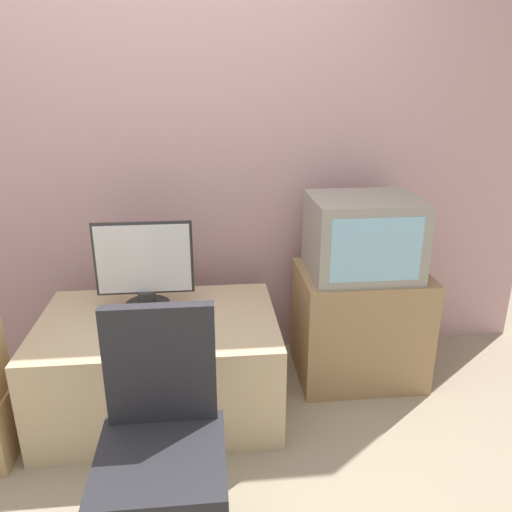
{
  "coord_description": "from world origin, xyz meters",
  "views": [
    {
      "loc": [
        0.2,
        -1.56,
        1.66
      ],
      "look_at": [
        0.45,
        0.9,
        0.77
      ],
      "focal_mm": 35.0,
      "sensor_mm": 36.0,
      "label": 1
    }
  ],
  "objects_px": {
    "keyboard": "(147,333)",
    "crt_tv": "(363,236)",
    "mouse": "(190,328)",
    "main_monitor": "(145,267)",
    "office_chair": "(163,457)"
  },
  "relations": [
    {
      "from": "mouse",
      "to": "crt_tv",
      "type": "xyz_separation_m",
      "value": [
        0.93,
        0.35,
        0.32
      ]
    },
    {
      "from": "main_monitor",
      "to": "office_chair",
      "type": "height_order",
      "value": "main_monitor"
    },
    {
      "from": "main_monitor",
      "to": "mouse",
      "type": "bearing_deg",
      "value": -52.06
    },
    {
      "from": "main_monitor",
      "to": "keyboard",
      "type": "bearing_deg",
      "value": -84.86
    },
    {
      "from": "mouse",
      "to": "main_monitor",
      "type": "bearing_deg",
      "value": 127.94
    },
    {
      "from": "keyboard",
      "to": "crt_tv",
      "type": "xyz_separation_m",
      "value": [
        1.13,
        0.36,
        0.33
      ]
    },
    {
      "from": "main_monitor",
      "to": "office_chair",
      "type": "distance_m",
      "value": 1.06
    },
    {
      "from": "mouse",
      "to": "office_chair",
      "type": "relative_size",
      "value": 0.06
    },
    {
      "from": "main_monitor",
      "to": "office_chair",
      "type": "xyz_separation_m",
      "value": [
        0.14,
        -0.99,
        -0.34
      ]
    },
    {
      "from": "mouse",
      "to": "crt_tv",
      "type": "distance_m",
      "value": 1.04
    },
    {
      "from": "mouse",
      "to": "keyboard",
      "type": "bearing_deg",
      "value": -177.35
    },
    {
      "from": "main_monitor",
      "to": "keyboard",
      "type": "height_order",
      "value": "main_monitor"
    },
    {
      "from": "main_monitor",
      "to": "keyboard",
      "type": "distance_m",
      "value": 0.37
    },
    {
      "from": "main_monitor",
      "to": "crt_tv",
      "type": "distance_m",
      "value": 1.16
    },
    {
      "from": "crt_tv",
      "to": "mouse",
      "type": "bearing_deg",
      "value": -159.28
    }
  ]
}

